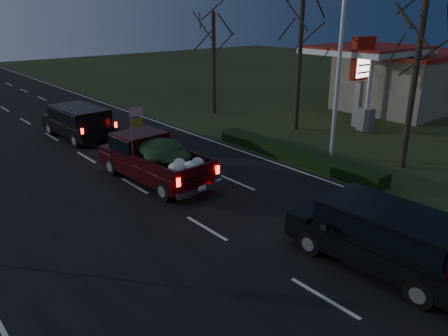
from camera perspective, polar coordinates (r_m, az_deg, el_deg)
ground at (r=15.08m, az=-2.30°, el=-7.93°), size 120.00×120.00×0.00m
road_asphalt at (r=15.08m, az=-2.31°, el=-7.90°), size 14.00×120.00×0.02m
hedge_row at (r=21.97m, az=9.09°, el=1.77°), size 1.00×10.00×0.60m
light_pole at (r=21.69m, az=14.99°, el=15.13°), size 0.50×0.90×9.16m
gas_price_pylon at (r=28.88m, az=17.53°, el=12.49°), size 2.00×0.41×5.57m
gas_station_building at (r=36.47m, az=22.97°, el=10.40°), size 10.00×7.00×4.00m
gas_canopy at (r=31.04m, az=18.16°, el=13.97°), size 7.10×6.10×4.88m
bare_tree_near at (r=21.41m, az=24.17°, el=14.38°), size 3.60×3.60×7.50m
bare_tree_mid at (r=27.10m, az=10.11°, el=18.14°), size 3.60×3.60×8.50m
bare_tree_far at (r=31.51m, az=-1.38°, el=16.58°), size 3.60×3.60×7.00m
pickup_truck at (r=19.04m, az=-9.19°, el=1.53°), size 2.57×5.86×3.00m
lead_suv at (r=26.62m, az=-18.45°, el=6.07°), size 2.48×5.37×1.51m
rear_suv at (r=13.24m, az=20.45°, el=-7.91°), size 2.56×5.31×1.51m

